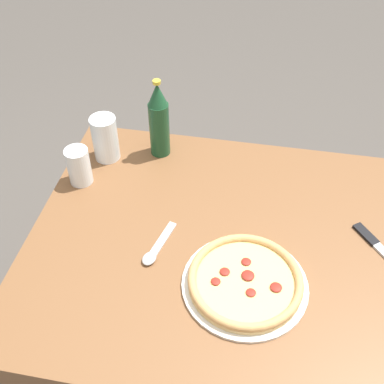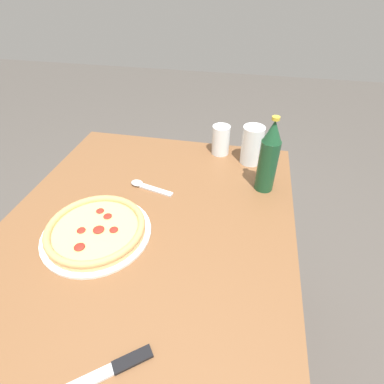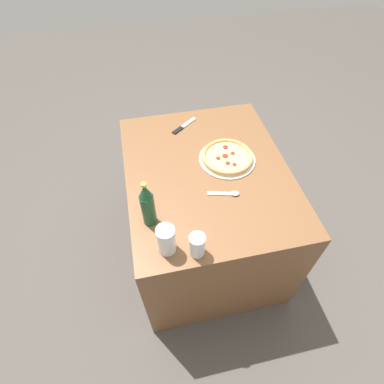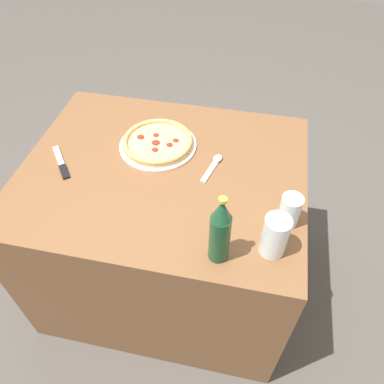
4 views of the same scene
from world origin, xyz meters
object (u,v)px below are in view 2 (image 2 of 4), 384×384
at_px(glass_iced_tea, 252,146).
at_px(knife, 108,371).
at_px(glass_cola, 221,141).
at_px(spoon, 145,186).
at_px(beer_bottle, 269,157).
at_px(pizza_pepperoni, 96,230).

bearing_deg(glass_iced_tea, knife, 164.23).
xyz_separation_m(glass_cola, spoon, (-0.27, 0.22, -0.05)).
relative_size(beer_bottle, knife, 1.52).
relative_size(glass_iced_tea, beer_bottle, 0.56).
bearing_deg(knife, glass_cola, -7.13).
relative_size(glass_iced_tea, knife, 0.85).
bearing_deg(spoon, glass_cola, -38.90).
bearing_deg(beer_bottle, spoon, 100.98).
relative_size(pizza_pepperoni, beer_bottle, 1.18).
distance_m(pizza_pepperoni, glass_cola, 0.58).
height_order(pizza_pepperoni, knife, pizza_pepperoni).
xyz_separation_m(glass_cola, glass_iced_tea, (-0.04, -0.12, 0.01)).
distance_m(pizza_pepperoni, knife, 0.37).
bearing_deg(knife, beer_bottle, -23.44).
relative_size(glass_cola, glass_iced_tea, 0.80).
distance_m(glass_cola, knife, 0.84).
distance_m(glass_cola, glass_iced_tea, 0.13).
distance_m(pizza_pepperoni, glass_iced_tea, 0.62).
xyz_separation_m(glass_iced_tea, beer_bottle, (-0.16, -0.05, 0.05)).
xyz_separation_m(pizza_pepperoni, glass_cola, (0.51, -0.28, 0.04)).
bearing_deg(beer_bottle, pizza_pepperoni, 124.50).
bearing_deg(glass_cola, pizza_pepperoni, 151.07).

